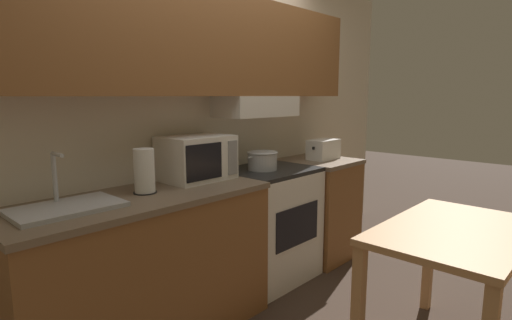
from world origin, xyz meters
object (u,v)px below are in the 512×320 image
object	(u,v)px
cooking_pot	(262,160)
microwave	(197,158)
stove_range	(268,224)
dining_table	(454,250)
sink_basin	(66,206)
paper_towel_roll	(144,171)
toaster	(323,149)

from	to	relation	value
cooking_pot	microwave	xyz separation A→B (m)	(-0.58, 0.08, 0.07)
stove_range	dining_table	world-z (taller)	stove_range
cooking_pot	sink_basin	bearing A→B (deg)	-179.10
microwave	sink_basin	size ratio (longest dim) A/B	0.90
stove_range	paper_towel_roll	world-z (taller)	paper_towel_roll
toaster	sink_basin	distance (m)	2.26
sink_basin	paper_towel_roll	distance (m)	0.48
sink_basin	dining_table	size ratio (longest dim) A/B	0.49
stove_range	paper_towel_roll	xyz separation A→B (m)	(-1.09, 0.01, 0.58)
cooking_pot	dining_table	bearing A→B (deg)	-91.56
dining_table	microwave	bearing A→B (deg)	109.54
microwave	paper_towel_roll	world-z (taller)	microwave
paper_towel_roll	cooking_pot	bearing A→B (deg)	-0.34
sink_basin	stove_range	bearing A→B (deg)	0.57
stove_range	sink_basin	distance (m)	1.63
stove_range	paper_towel_roll	size ratio (longest dim) A/B	3.42
cooking_pot	sink_basin	size ratio (longest dim) A/B	0.61
toaster	dining_table	size ratio (longest dim) A/B	0.30
paper_towel_roll	dining_table	world-z (taller)	paper_towel_roll
microwave	paper_towel_roll	xyz separation A→B (m)	(-0.45, -0.08, -0.02)
stove_range	sink_basin	size ratio (longest dim) A/B	1.75
toaster	dining_table	xyz separation A→B (m)	(-0.81, -1.38, -0.34)
paper_towel_roll	toaster	bearing A→B (deg)	-1.81
sink_basin	dining_table	xyz separation A→B (m)	(1.45, -1.41, -0.27)
stove_range	toaster	xyz separation A→B (m)	(0.70, -0.04, 0.54)
microwave	toaster	xyz separation A→B (m)	(1.34, -0.14, -0.06)
stove_range	sink_basin	world-z (taller)	sink_basin
stove_range	cooking_pot	xyz separation A→B (m)	(-0.06, 0.01, 0.53)
microwave	toaster	distance (m)	1.35
sink_basin	paper_towel_roll	world-z (taller)	sink_basin
cooking_pot	dining_table	xyz separation A→B (m)	(-0.04, -1.43, -0.33)
dining_table	toaster	bearing A→B (deg)	59.70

